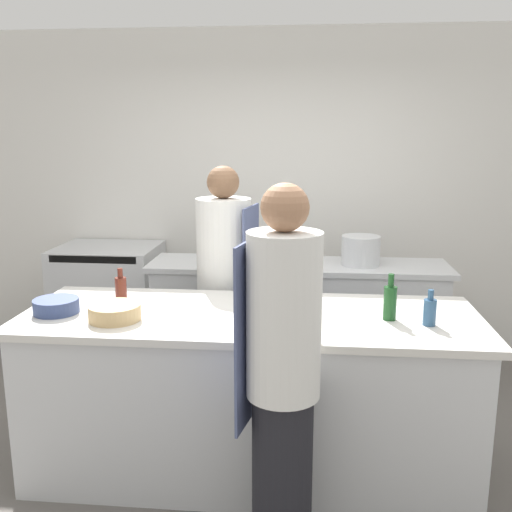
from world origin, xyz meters
name	(u,v)px	position (x,y,z in m)	size (l,w,h in m)	color
ground_plane	(250,466)	(0.00, 0.00, 0.00)	(16.00, 16.00, 0.00)	#605B56
wall_back	(275,191)	(0.00, 2.13, 1.40)	(8.00, 0.06, 2.80)	silver
prep_counter	(250,392)	(0.00, 0.00, 0.47)	(2.52, 0.91, 0.94)	silver
pass_counter	(297,321)	(0.24, 1.27, 0.47)	(2.29, 0.56, 0.94)	silver
oven_range	(110,299)	(-1.44, 1.73, 0.47)	(0.86, 0.70, 0.94)	silver
chef_at_prep_near	(282,378)	(0.21, -0.67, 0.87)	(0.36, 0.35, 1.72)	black
chef_at_stove	(225,292)	(-0.25, 0.71, 0.85)	(0.41, 0.39, 1.71)	black
bottle_olive_oil	(310,324)	(0.33, -0.36, 1.01)	(0.06, 0.06, 0.18)	#B2A84C
bottle_vinegar	(430,311)	(0.95, -0.10, 1.01)	(0.07, 0.07, 0.19)	#2D5175
bottle_wine	(390,302)	(0.75, -0.03, 1.04)	(0.07, 0.07, 0.25)	#19471E
bottle_cooking_oil	(121,288)	(-0.78, 0.16, 1.02)	(0.07, 0.07, 0.20)	#5B2319
bowl_mixing_large	(56,306)	(-1.07, -0.09, 0.98)	(0.25, 0.25, 0.08)	navy
bowl_prep_small	(115,312)	(-0.71, -0.18, 0.98)	(0.28, 0.28, 0.08)	tan
stockpot	(361,250)	(0.70, 1.26, 1.05)	(0.29, 0.29, 0.22)	silver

